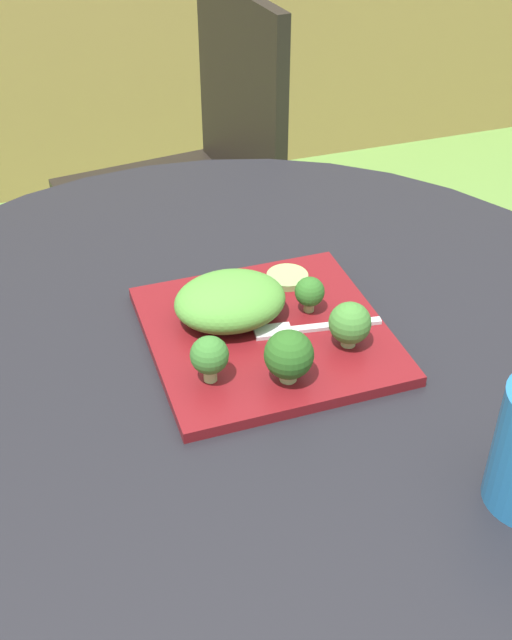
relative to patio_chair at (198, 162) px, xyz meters
The scene contains 10 objects.
patio_table 0.99m from the patio_chair, 101.67° to the right, with size 1.07×1.07×0.75m.
patio_chair is the anchor object (origin of this frame).
salad_plate 0.98m from the patio_chair, 99.89° to the right, with size 0.28×0.28×0.01m, color maroon.
fork 0.99m from the patio_chair, 97.21° to the right, with size 0.15×0.04×0.00m.
lettuce_mound 0.97m from the patio_chair, 102.63° to the right, with size 0.14×0.11×0.05m, color #519338.
broccoli_floret_0 1.04m from the patio_chair, 94.83° to the right, with size 0.05×0.05×0.06m.
broccoli_floret_1 0.97m from the patio_chair, 96.35° to the right, with size 0.04×0.04×0.05m.
broccoli_floret_2 1.09m from the patio_chair, 99.44° to the right, with size 0.05×0.05×0.06m.
broccoli_floret_3 1.08m from the patio_chair, 104.10° to the right, with size 0.04×0.04×0.06m.
cucumber_slice_0 0.89m from the patio_chair, 96.99° to the right, with size 0.05×0.05×0.01m, color #8EB766.
Camera 1 is at (-0.22, -0.69, 1.33)m, focal length 44.69 mm.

